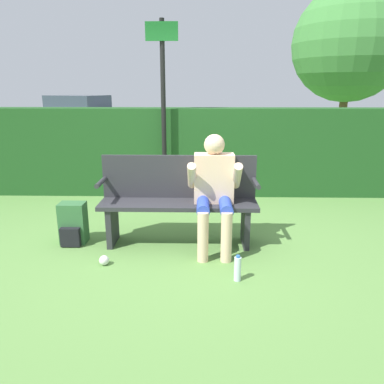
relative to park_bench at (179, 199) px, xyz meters
name	(u,v)px	position (x,y,z in m)	size (l,w,h in m)	color
ground_plane	(179,243)	(0.00, -0.07, -0.50)	(40.00, 40.00, 0.00)	#5B8942
hedge_back	(186,152)	(0.00, 2.02, 0.19)	(12.00, 0.47, 1.37)	#1E4C1E
park_bench	(179,199)	(0.00, 0.00, 0.00)	(1.71, 0.41, 0.96)	#2D2D33
person_seated	(214,186)	(0.38, -0.14, 0.18)	(0.56, 0.63, 1.21)	beige
backpack	(73,224)	(-1.17, -0.07, -0.28)	(0.28, 0.26, 0.46)	#336638
water_bottle	(238,269)	(0.58, -0.88, -0.38)	(0.06, 0.06, 0.24)	silver
signpost	(163,100)	(-0.31, 1.66, 1.00)	(0.46, 0.09, 2.60)	black
parked_car	(79,114)	(-4.65, 11.21, 0.16)	(4.82, 3.31, 1.38)	silver
tree	(350,44)	(3.91, 6.03, 2.21)	(2.81, 2.81, 4.12)	brown
litter_crumple	(104,260)	(-0.70, -0.60, -0.45)	(0.10, 0.10, 0.10)	silver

